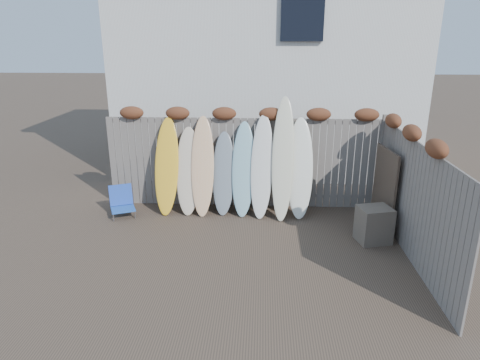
{
  "coord_description": "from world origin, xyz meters",
  "views": [
    {
      "loc": [
        0.42,
        -6.68,
        3.63
      ],
      "look_at": [
        0.0,
        1.2,
        1.0
      ],
      "focal_mm": 32.0,
      "sensor_mm": 36.0,
      "label": 1
    }
  ],
  "objects_px": {
    "lattice_panel": "(384,189)",
    "surfboard_0": "(167,166)",
    "beach_chair": "(122,202)",
    "wooden_crate": "(374,225)"
  },
  "relations": [
    {
      "from": "lattice_panel",
      "to": "surfboard_0",
      "type": "bearing_deg",
      "value": 165.8
    },
    {
      "from": "lattice_panel",
      "to": "surfboard_0",
      "type": "relative_size",
      "value": 0.76
    },
    {
      "from": "lattice_panel",
      "to": "wooden_crate",
      "type": "bearing_deg",
      "value": -121.36
    },
    {
      "from": "beach_chair",
      "to": "wooden_crate",
      "type": "distance_m",
      "value": 5.18
    },
    {
      "from": "beach_chair",
      "to": "wooden_crate",
      "type": "bearing_deg",
      "value": -11.03
    },
    {
      "from": "wooden_crate",
      "to": "lattice_panel",
      "type": "relative_size",
      "value": 0.42
    },
    {
      "from": "beach_chair",
      "to": "wooden_crate",
      "type": "height_order",
      "value": "wooden_crate"
    },
    {
      "from": "wooden_crate",
      "to": "surfboard_0",
      "type": "bearing_deg",
      "value": 162.71
    },
    {
      "from": "wooden_crate",
      "to": "beach_chair",
      "type": "bearing_deg",
      "value": 168.97
    },
    {
      "from": "beach_chair",
      "to": "lattice_panel",
      "type": "relative_size",
      "value": 0.41
    }
  ]
}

